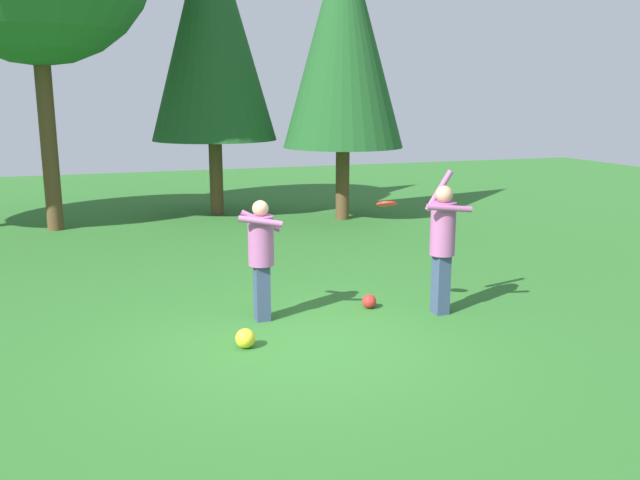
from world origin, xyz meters
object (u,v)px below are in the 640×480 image
object	(u,v)px
person_thrower	(443,238)
ball_red	(369,301)
frisbee	(387,204)
ball_yellow	(245,338)
person_catcher	(261,250)
tree_center	(211,27)
tree_right	(344,38)

from	to	relation	value
person_thrower	ball_red	size ratio (longest dim) A/B	9.75
frisbee	ball_red	xyz separation A→B (m)	(-0.06, 0.40, -1.45)
person_thrower	ball_yellow	xyz separation A→B (m)	(-2.84, -0.41, -0.95)
frisbee	ball_yellow	bearing A→B (deg)	-165.62
person_catcher	ball_yellow	xyz separation A→B (m)	(-0.44, -0.94, -0.84)
person_thrower	person_catcher	world-z (taller)	person_thrower
ball_red	ball_yellow	distance (m)	2.20
person_catcher	tree_center	distance (m)	9.19
person_thrower	ball_red	bearing A→B (deg)	-23.04
ball_yellow	tree_right	world-z (taller)	tree_right
ball_yellow	tree_right	distance (m)	9.65
person_thrower	tree_center	size ratio (longest dim) A/B	0.27
tree_right	ball_red	bearing A→B (deg)	-107.73
person_catcher	ball_yellow	size ratio (longest dim) A/B	6.78
person_thrower	ball_red	world-z (taller)	person_thrower
tree_center	tree_right	bearing A→B (deg)	-31.04
person_thrower	tree_right	xyz separation A→B (m)	(1.31, 7.24, 3.21)
ball_red	person_catcher	bearing A→B (deg)	179.63
person_thrower	tree_right	size ratio (longest dim) A/B	0.29
ball_red	tree_center	size ratio (longest dim) A/B	0.03
frisbee	tree_center	xyz separation A→B (m)	(-0.69, 8.80, 3.04)
person_catcher	frisbee	xyz separation A→B (m)	(1.61, -0.41, 0.59)
ball_yellow	tree_right	size ratio (longest dim) A/B	0.03
ball_yellow	tree_center	world-z (taller)	tree_center
person_thrower	ball_red	distance (m)	1.38
tree_center	person_thrower	bearing A→B (deg)	-80.62
ball_red	tree_right	distance (m)	8.20
ball_red	person_thrower	bearing A→B (deg)	-31.76
person_thrower	frisbee	distance (m)	0.93
ball_red	tree_center	world-z (taller)	tree_center
frisbee	ball_red	size ratio (longest dim) A/B	1.61
ball_yellow	ball_red	bearing A→B (deg)	24.86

